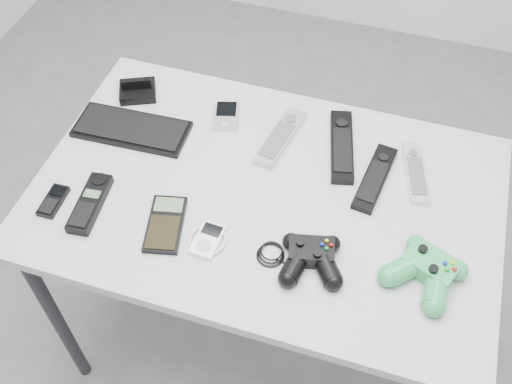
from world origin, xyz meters
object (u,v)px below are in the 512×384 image
(remote_silver_a, at_px, (280,137))
(calculator, at_px, (165,224))
(remote_silver_b, at_px, (415,172))
(desk, at_px, (266,208))
(remote_black_b, at_px, (375,178))
(controller_black, at_px, (311,257))
(remote_black_a, at_px, (342,146))
(pda, at_px, (226,115))
(cordless_handset, at_px, (90,203))
(controller_green, at_px, (427,270))
(mobile_phone, at_px, (53,201))
(mp3_player, at_px, (208,240))
(pda_keyboard, at_px, (132,129))

(remote_silver_a, relative_size, calculator, 1.34)
(remote_silver_b, bearing_deg, desk, -169.02)
(remote_silver_a, bearing_deg, remote_black_b, -3.94)
(desk, height_order, remote_silver_b, remote_silver_b)
(remote_silver_b, height_order, controller_black, controller_black)
(remote_black_a, height_order, calculator, remote_black_a)
(desk, xyz_separation_m, remote_black_b, (0.23, 0.11, 0.07))
(pda, xyz_separation_m, cordless_handset, (-0.20, -0.37, 0.00))
(calculator, xyz_separation_m, controller_green, (0.57, 0.04, 0.02))
(controller_green, bearing_deg, mobile_phone, -153.17)
(remote_black_b, relative_size, mp3_player, 2.37)
(calculator, distance_m, controller_black, 0.33)
(remote_silver_b, bearing_deg, remote_silver_a, 162.52)
(mobile_phone, distance_m, cordless_handset, 0.09)
(desk, height_order, controller_green, controller_green)
(cordless_handset, xyz_separation_m, controller_green, (0.75, 0.05, 0.01))
(remote_silver_a, height_order, remote_silver_b, remote_silver_a)
(pda_keyboard, distance_m, pda, 0.24)
(remote_black_a, height_order, mobile_phone, remote_black_a)
(remote_black_a, height_order, remote_black_b, remote_black_a)
(desk, height_order, controller_black, controller_black)
(mp3_player, bearing_deg, calculator, 176.80)
(mp3_player, bearing_deg, remote_black_a, 61.98)
(remote_silver_b, xyz_separation_m, mobile_phone, (-0.78, -0.34, -0.00))
(desk, xyz_separation_m, controller_green, (0.38, -0.12, 0.09))
(pda, distance_m, mp3_player, 0.39)
(cordless_handset, height_order, mp3_player, cordless_handset)
(remote_silver_b, bearing_deg, remote_black_a, 155.91)
(remote_silver_b, bearing_deg, remote_black_b, -167.61)
(remote_black_b, height_order, controller_green, controller_green)
(pda_keyboard, relative_size, controller_green, 1.77)
(remote_black_a, height_order, remote_silver_b, remote_black_a)
(remote_silver_a, xyz_separation_m, calculator, (-0.17, -0.33, -0.00))
(pda, distance_m, cordless_handset, 0.42)
(remote_silver_b, bearing_deg, cordless_handset, -170.39)
(pda_keyboard, distance_m, remote_silver_a, 0.38)
(desk, xyz_separation_m, remote_silver_b, (0.32, 0.16, 0.07))
(cordless_handset, height_order, controller_green, controller_green)
(pda_keyboard, xyz_separation_m, mp3_player, (0.30, -0.26, -0.00))
(pda, relative_size, controller_green, 0.60)
(remote_silver_a, bearing_deg, mobile_phone, -132.04)
(pda_keyboard, relative_size, mobile_phone, 3.17)
(desk, xyz_separation_m, controller_black, (0.15, -0.16, 0.09))
(desk, height_order, pda, pda)
(mp3_player, bearing_deg, controller_green, 10.20)
(pda_keyboard, height_order, controller_black, controller_black)
(controller_black, bearing_deg, cordless_handset, 167.48)
(mp3_player, xyz_separation_m, controller_green, (0.46, 0.06, 0.02))
(remote_black_b, bearing_deg, pda_keyboard, -170.54)
(pda_keyboard, height_order, controller_green, controller_green)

